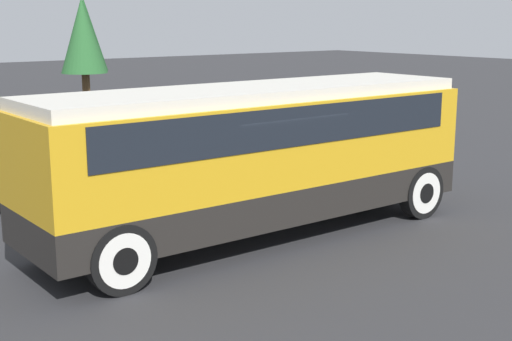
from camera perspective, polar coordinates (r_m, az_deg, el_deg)
ground_plane at (r=14.25m, az=0.00°, el=-5.29°), size 120.00×120.00×0.00m
tour_bus at (r=13.88m, az=0.31°, el=1.92°), size 9.21×2.51×2.99m
parked_car_near at (r=18.12m, az=-14.62°, el=0.44°), size 4.72×1.92×1.47m
parked_car_mid at (r=20.37m, az=-16.09°, el=1.64°), size 4.25×1.96×1.46m
tree_center at (r=32.67m, az=-13.68°, el=10.39°), size 2.02×2.02×5.13m
tree_right at (r=38.04m, az=-13.53°, el=10.49°), size 2.18×2.18×5.27m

